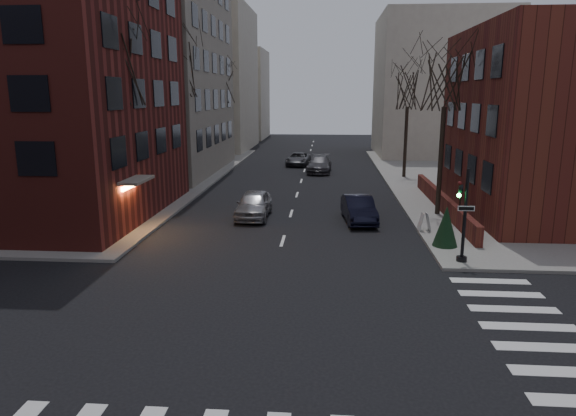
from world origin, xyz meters
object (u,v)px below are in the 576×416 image
object	(u,v)px
parked_sedan	(359,209)
sandwich_board	(424,222)
evergreen_shrub	(446,226)
car_lane_gray	(319,164)
tree_left_b	(181,70)
car_lane_silver	(254,204)
traffic_signal	(463,221)
car_lane_far	(298,159)
tree_left_c	(220,85)
tree_right_a	(446,79)
tree_right_b	(408,89)
streetlamp_near	(176,138)
tree_left_a	(116,68)
streetlamp_far	(230,122)

from	to	relation	value
parked_sedan	sandwich_board	xyz separation A→B (m)	(3.30, -2.28, -0.11)
evergreen_shrub	car_lane_gray	bearing A→B (deg)	104.98
tree_left_b	car_lane_silver	world-z (taller)	tree_left_b
traffic_signal	evergreen_shrub	xyz separation A→B (m)	(-0.16, 2.25, -0.79)
traffic_signal	evergreen_shrub	bearing A→B (deg)	94.12
car_lane_silver	car_lane_far	distance (m)	22.80
tree_left_c	car_lane_far	world-z (taller)	tree_left_c
tree_left_b	tree_right_a	size ratio (longest dim) A/B	1.11
tree_right_b	streetlamp_near	size ratio (longest dim) A/B	1.46
sandwich_board	tree_left_a	bearing A→B (deg)	174.54
tree_left_c	streetlamp_near	size ratio (longest dim) A/B	1.55
traffic_signal	tree_left_c	size ratio (longest dim) A/B	0.41
tree_left_c	car_lane_gray	bearing A→B (deg)	-26.24
tree_left_c	tree_right_a	distance (m)	28.17
streetlamp_near	car_lane_gray	xyz separation A→B (m)	(9.63, 12.96, -3.48)
parked_sedan	tree_left_c	bearing A→B (deg)	112.45
tree_right_b	sandwich_board	xyz separation A→B (m)	(-1.50, -18.03, -6.96)
traffic_signal	sandwich_board	size ratio (longest dim) A/B	4.16
parked_sedan	evergreen_shrub	distance (m)	6.28
tree_left_a	evergreen_shrub	bearing A→B (deg)	-9.42
tree_left_a	parked_sedan	size ratio (longest dim) A/B	2.29
traffic_signal	streetlamp_far	world-z (taller)	streetlamp_far
traffic_signal	tree_right_b	bearing A→B (deg)	87.85
car_lane_silver	sandwich_board	xyz separation A→B (m)	(9.44, -2.89, -0.16)
parked_sedan	sandwich_board	distance (m)	4.01
tree_left_b	parked_sedan	world-z (taller)	tree_left_b
car_lane_far	car_lane_gray	bearing A→B (deg)	-59.51
tree_left_c	streetlamp_far	xyz separation A→B (m)	(0.60, 2.00, -3.79)
evergreen_shrub	traffic_signal	bearing A→B (deg)	-85.88
sandwich_board	tree_right_b	bearing A→B (deg)	79.89
tree_right_b	car_lane_gray	distance (m)	10.47
tree_right_a	car_lane_gray	world-z (taller)	tree_right_a
tree_left_b	car_lane_far	bearing A→B (deg)	59.57
tree_right_a	car_lane_gray	size ratio (longest dim) A/B	1.86
tree_left_c	evergreen_shrub	bearing A→B (deg)	-60.04
tree_right_a	tree_right_b	world-z (taller)	tree_right_a
tree_right_a	streetlamp_far	xyz separation A→B (m)	(-17.00, 24.00, -3.79)
tree_right_b	sandwich_board	distance (m)	19.38
parked_sedan	streetlamp_far	bearing A→B (deg)	109.48
tree_left_b	car_lane_silver	xyz separation A→B (m)	(6.66, -9.14, -8.13)
car_lane_silver	tree_right_b	bearing A→B (deg)	54.55
car_lane_silver	sandwich_board	size ratio (longest dim) A/B	4.80
streetlamp_near	streetlamp_far	xyz separation A→B (m)	(0.00, 20.00, 0.00)
parked_sedan	car_lane_silver	distance (m)	6.17
streetlamp_far	car_lane_far	distance (m)	8.56
car_lane_gray	evergreen_shrub	world-z (taller)	evergreen_shrub
tree_left_b	streetlamp_near	distance (m)	6.18
tree_left_c	parked_sedan	distance (m)	27.95
car_lane_silver	tree_left_b	bearing A→B (deg)	126.48
tree_right_a	car_lane_silver	world-z (taller)	tree_right_a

